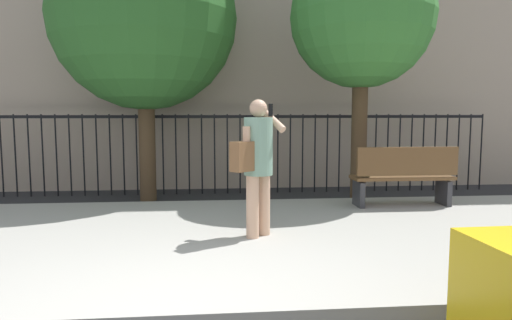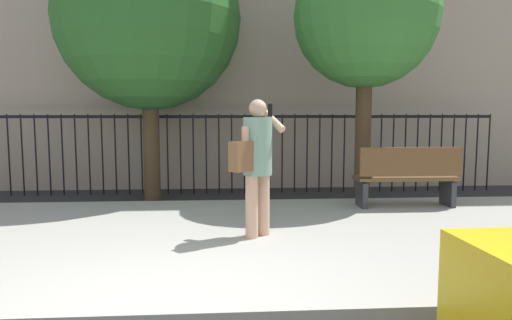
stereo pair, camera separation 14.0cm
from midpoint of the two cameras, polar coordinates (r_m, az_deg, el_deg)
The scene contains 6 objects.
sidewalk at distance 5.67m, azimuth -9.72°, elevation -10.01°, with size 28.00×4.40×0.15m, color #9E9B93.
iron_fence at distance 9.17m, azimuth -8.03°, elevation 2.08°, with size 12.03×0.04×1.60m.
pedestrian_on_phone at distance 5.36m, azimuth -0.65°, elevation 0.25°, with size 0.69×0.67×1.63m.
street_bench at distance 7.51m, azimuth 17.52°, elevation -1.80°, with size 1.60×0.45×0.95m.
street_tree_near at distance 8.31m, azimuth 12.60°, elevation 17.02°, with size 2.45×2.45×4.50m.
street_tree_mid at distance 8.80m, azimuth -14.28°, elevation 16.87°, with size 3.33×3.33×5.00m.
Camera 1 is at (0.38, -3.23, 1.62)m, focal length 32.00 mm.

